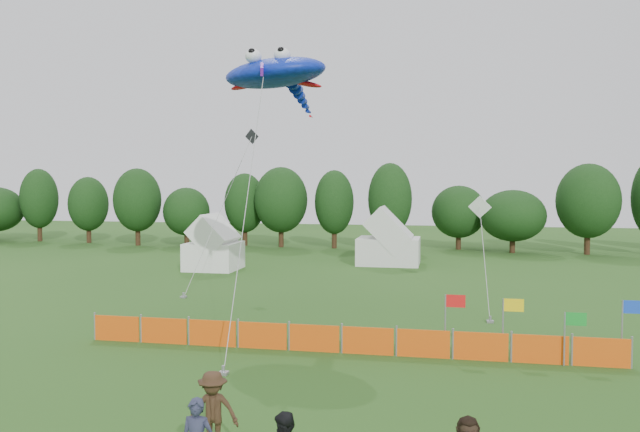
% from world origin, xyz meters
% --- Properties ---
extents(treeline, '(104.57, 8.78, 8.36)m').
position_xyz_m(treeline, '(1.61, 44.93, 4.18)').
color(treeline, '#382314').
rests_on(treeline, ground).
extents(tent_left, '(3.65, 3.65, 3.22)m').
position_xyz_m(tent_left, '(-12.43, 28.93, 1.63)').
color(tent_left, white).
rests_on(tent_left, ground).
extents(tent_right, '(4.79, 3.83, 3.38)m').
position_xyz_m(tent_right, '(-0.24, 34.30, 1.71)').
color(tent_right, silver).
rests_on(tent_right, ground).
extents(barrier_fence, '(19.90, 0.06, 1.00)m').
position_xyz_m(barrier_fence, '(0.23, 8.75, 0.50)').
color(barrier_fence, '#E14F0C').
rests_on(barrier_fence, ground).
extents(flag_row, '(6.73, 0.73, 2.27)m').
position_xyz_m(flag_row, '(7.13, 8.98, 1.45)').
color(flag_row, gray).
rests_on(flag_row, ground).
extents(spectator_c, '(1.30, 0.86, 1.89)m').
position_xyz_m(spectator_c, '(-1.33, -0.14, 0.94)').
color(spectator_c, '#382416').
rests_on(spectator_c, ground).
extents(stingray_kite, '(6.49, 15.44, 12.15)m').
position_xyz_m(stingray_kite, '(-3.61, 14.17, 11.18)').
color(stingray_kite, '#0E29CA').
rests_on(stingray_kite, ground).
extents(small_kite_white, '(1.29, 8.07, 5.57)m').
position_xyz_m(small_kite_white, '(5.93, 20.79, 3.68)').
color(small_kite_white, white).
rests_on(small_kite_white, ground).
extents(small_kite_dark, '(2.95, 5.40, 9.60)m').
position_xyz_m(small_kite_dark, '(-8.55, 21.19, 5.70)').
color(small_kite_dark, black).
rests_on(small_kite_dark, ground).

